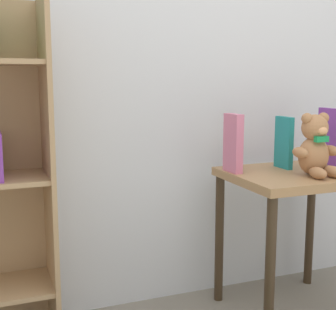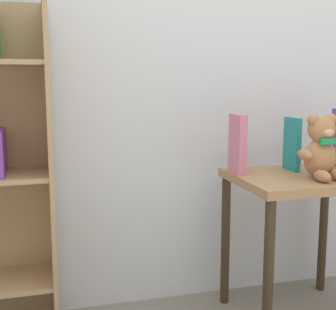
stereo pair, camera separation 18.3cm
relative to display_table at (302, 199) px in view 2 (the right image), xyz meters
name	(u,v)px [view 2 (the right image)]	position (x,y,z in m)	size (l,w,h in m)	color
wall_back	(201,30)	(-0.33, 0.36, 0.72)	(4.80, 0.06, 2.50)	silver
display_table	(302,199)	(0.00, 0.00, 0.00)	(0.57, 0.48, 0.63)	#9E754C
teddy_bear	(322,149)	(0.03, -0.08, 0.22)	(0.20, 0.18, 0.26)	#A8754C
book_standing_pink	(238,144)	(-0.26, 0.10, 0.23)	(0.04, 0.11, 0.25)	#D17093
book_standing_teal	(292,144)	(0.00, 0.10, 0.22)	(0.02, 0.11, 0.23)	teal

